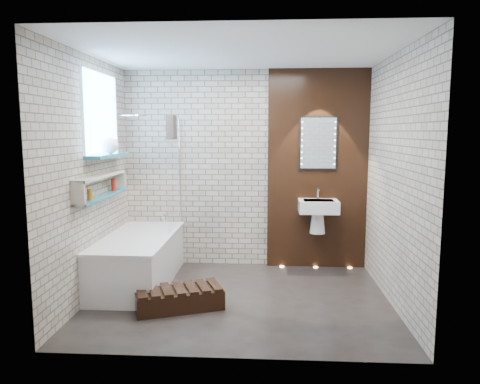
# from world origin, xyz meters

# --- Properties ---
(ground) EXTENTS (3.20, 3.20, 0.00)m
(ground) POSITION_xyz_m (0.00, 0.00, 0.00)
(ground) COLOR black
(ground) RESTS_ON ground
(room_shell) EXTENTS (3.24, 3.20, 2.60)m
(room_shell) POSITION_xyz_m (0.00, 0.00, 1.30)
(room_shell) COLOR gray
(room_shell) RESTS_ON ground
(walnut_panel) EXTENTS (1.30, 0.06, 2.60)m
(walnut_panel) POSITION_xyz_m (0.95, 1.27, 1.30)
(walnut_panel) COLOR black
(walnut_panel) RESTS_ON ground
(clerestory_window) EXTENTS (0.18, 1.00, 0.94)m
(clerestory_window) POSITION_xyz_m (-1.57, 0.35, 1.90)
(clerestory_window) COLOR #7FADE0
(clerestory_window) RESTS_ON room_shell
(display_niche) EXTENTS (0.14, 1.30, 0.26)m
(display_niche) POSITION_xyz_m (-1.53, 0.15, 1.20)
(display_niche) COLOR #226D7C
(display_niche) RESTS_ON room_shell
(bathtub) EXTENTS (0.79, 1.74, 0.70)m
(bathtub) POSITION_xyz_m (-1.22, 0.45, 0.29)
(bathtub) COLOR white
(bathtub) RESTS_ON ground
(bath_screen) EXTENTS (0.01, 0.78, 1.40)m
(bath_screen) POSITION_xyz_m (-0.87, 0.89, 1.28)
(bath_screen) COLOR white
(bath_screen) RESTS_ON bathtub
(towel) EXTENTS (0.09, 0.22, 0.29)m
(towel) POSITION_xyz_m (-0.87, 0.78, 1.85)
(towel) COLOR #2A2521
(towel) RESTS_ON bath_screen
(shower_head) EXTENTS (0.18, 0.18, 0.02)m
(shower_head) POSITION_xyz_m (-1.30, 0.95, 2.00)
(shower_head) COLOR silver
(shower_head) RESTS_ON room_shell
(washbasin) EXTENTS (0.50, 0.36, 0.58)m
(washbasin) POSITION_xyz_m (0.95, 1.07, 0.79)
(washbasin) COLOR white
(washbasin) RESTS_ON walnut_panel
(led_mirror) EXTENTS (0.50, 0.02, 0.70)m
(led_mirror) POSITION_xyz_m (0.95, 1.23, 1.65)
(led_mirror) COLOR black
(led_mirror) RESTS_ON walnut_panel
(walnut_step) EXTENTS (0.96, 0.68, 0.19)m
(walnut_step) POSITION_xyz_m (-0.60, -0.30, 0.10)
(walnut_step) COLOR black
(walnut_step) RESTS_ON ground
(niche_bottles) EXTENTS (0.06, 0.96, 0.15)m
(niche_bottles) POSITION_xyz_m (-1.53, 0.08, 1.16)
(niche_bottles) COLOR maroon
(niche_bottles) RESTS_ON display_niche
(sill_vases) EXTENTS (0.19, 0.19, 0.19)m
(sill_vases) POSITION_xyz_m (-1.50, 0.40, 1.64)
(sill_vases) COLOR white
(sill_vases) RESTS_ON clerestory_window
(floor_uplights) EXTENTS (0.96, 0.06, 0.01)m
(floor_uplights) POSITION_xyz_m (0.95, 1.20, 0.01)
(floor_uplights) COLOR #FFD899
(floor_uplights) RESTS_ON ground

